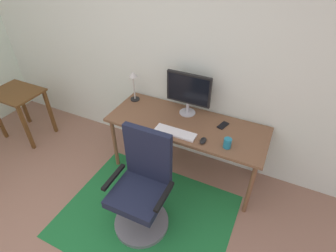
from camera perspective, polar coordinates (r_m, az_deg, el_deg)
wall_back at (r=3.01m, az=-0.46°, el=15.96°), size 6.00×0.10×2.60m
area_rug at (r=2.89m, az=-4.62°, el=-18.70°), size 1.68×1.33×0.01m
desk at (r=2.86m, az=3.99°, el=-0.43°), size 1.70×0.65×0.71m
monitor at (r=2.83m, az=4.44°, el=7.60°), size 0.49×0.18×0.48m
keyboard at (r=2.67m, az=1.57°, el=-1.39°), size 0.43×0.13×0.02m
computer_mouse at (r=2.58m, az=7.57°, el=-3.14°), size 0.06×0.10×0.03m
coffee_cup at (r=2.54m, az=12.70°, el=-3.62°), size 0.07×0.07×0.10m
cell_phone at (r=2.83m, az=11.80°, el=0.15°), size 0.11×0.15×0.01m
desk_lamp at (r=3.12m, az=-7.46°, el=9.62°), size 0.11×0.11×0.36m
office_chair at (r=2.53m, az=-5.54°, el=-13.94°), size 0.56×0.54×1.05m
side_table at (r=4.00m, az=-29.52°, el=4.74°), size 0.62×0.48×0.70m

